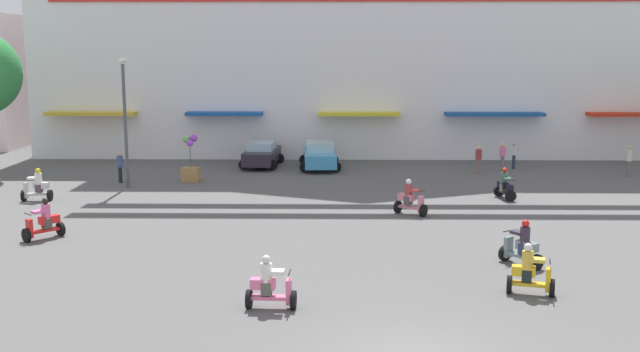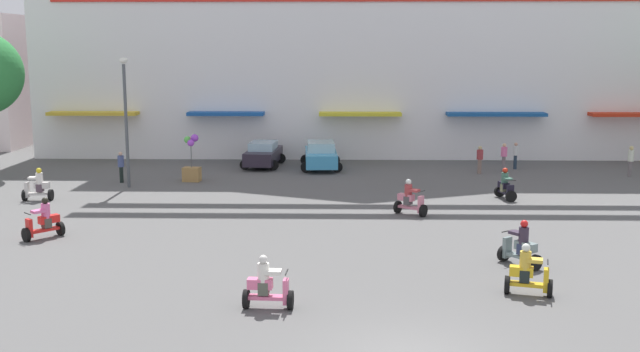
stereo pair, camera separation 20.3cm
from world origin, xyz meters
name	(u,v)px [view 2 (the right image)]	position (x,y,z in m)	size (l,w,h in m)	color
ground_plane	(378,224)	(0.00, 13.00, 0.00)	(128.00, 128.00, 0.00)	#565554
colonial_building	(362,2)	(0.00, 36.72, 10.02)	(41.71, 18.42, 22.51)	white
parked_car_0	(263,154)	(-6.03, 27.28, 0.75)	(2.49, 4.29, 1.48)	#28212E
parked_car_1	(321,155)	(-2.60, 26.65, 0.79)	(2.52, 4.50, 1.58)	#3D97C9
scooter_rider_0	(44,222)	(-12.56, 10.52, 0.63)	(1.38, 1.43, 1.54)	black
scooter_rider_1	(505,187)	(6.20, 18.08, 0.60)	(0.81, 1.43, 1.47)	black
scooter_rider_3	(410,200)	(1.44, 14.73, 0.65)	(1.42, 1.22, 1.54)	black
scooter_rider_4	(267,286)	(-3.55, 3.24, 0.63)	(1.39, 0.60, 1.51)	black
scooter_rider_5	(528,274)	(3.84, 4.52, 0.63)	(1.42, 0.85, 1.53)	black
scooter_rider_6	(521,247)	(4.31, 7.39, 0.64)	(1.28, 1.48, 1.56)	black
scooter_rider_7	(38,187)	(-15.49, 17.28, 0.64)	(1.36, 0.59, 1.54)	black
pedestrian_0	(480,158)	(6.33, 25.13, 0.88)	(0.49, 0.49, 1.55)	#7D655A
pedestrian_1	(631,159)	(14.38, 24.33, 0.98)	(0.41, 0.41, 1.69)	slate
pedestrian_2	(516,154)	(8.68, 26.69, 0.89)	(0.42, 0.42, 1.55)	#233344
pedestrian_3	(121,165)	(-12.95, 21.92, 0.93)	(0.43, 0.43, 1.63)	black
pedestrian_4	(504,156)	(7.78, 25.61, 0.94)	(0.48, 0.48, 1.65)	slate
streetlamp_near	(126,112)	(-12.21, 20.64, 3.81)	(0.40, 0.40, 6.50)	#474C51
balloon_vendor_cart	(192,164)	(-9.32, 22.34, 0.95)	(0.97, 0.75, 2.51)	#A37B45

